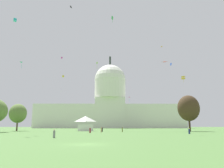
{
  "coord_description": "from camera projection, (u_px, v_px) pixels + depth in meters",
  "views": [
    {
      "loc": [
        2.82,
        -26.97,
        2.11
      ],
      "look_at": [
        4.29,
        103.35,
        26.39
      ],
      "focal_mm": 36.06,
      "sensor_mm": 36.0,
      "label": 1
    }
  ],
  "objects": [
    {
      "name": "kite_black_high",
      "position": [
        71.0,
        7.0,
        99.05
      ],
      "size": [
        0.85,
        0.96,
        1.15
      ],
      "rotation": [
        0.0,
        0.0,
        0.22
      ],
      "color": "black"
    },
    {
      "name": "kite_gold_mid",
      "position": [
        183.0,
        78.0,
        85.47
      ],
      "size": [
        1.44,
        1.42,
        2.54
      ],
      "rotation": [
        0.0,
        0.0,
        2.1
      ],
      "color": "gold"
    },
    {
      "name": "person_black_mid_left",
      "position": [
        102.0,
        130.0,
        80.12
      ],
      "size": [
        0.5,
        0.5,
        1.6
      ],
      "rotation": [
        0.0,
        0.0,
        3.95
      ],
      "color": "black",
      "rests_on": "ground_plane"
    },
    {
      "name": "kite_cyan_mid",
      "position": [
        15.0,
        20.0,
        57.59
      ],
      "size": [
        1.0,
        0.99,
        0.81
      ],
      "rotation": [
        0.0,
        0.0,
        5.14
      ],
      "color": "#33BCDB"
    },
    {
      "name": "kite_white_low",
      "position": [
        119.0,
        111.0,
        136.14
      ],
      "size": [
        1.53,
        1.65,
        0.16
      ],
      "rotation": [
        0.0,
        0.0,
        5.4
      ],
      "color": "white"
    },
    {
      "name": "kite_magenta_high",
      "position": [
        62.0,
        58.0,
        190.02
      ],
      "size": [
        1.31,
        1.25,
        1.47
      ],
      "rotation": [
        0.0,
        0.0,
        1.25
      ],
      "color": "#D1339E"
    },
    {
      "name": "person_olive_aisle_center",
      "position": [
        122.0,
        130.0,
        76.31
      ],
      "size": [
        0.47,
        0.47,
        1.7
      ],
      "rotation": [
        0.0,
        0.0,
        0.74
      ],
      "color": "olive",
      "rests_on": "ground_plane"
    },
    {
      "name": "kite_blue_mid",
      "position": [
        171.0,
        64.0,
        110.55
      ],
      "size": [
        0.53,
        1.05,
        1.4
      ],
      "rotation": [
        0.0,
        0.0,
        4.38
      ],
      "color": "blue"
    },
    {
      "name": "kite_orange_high",
      "position": [
        160.0,
        48.0,
        110.91
      ],
      "size": [
        1.06,
        1.87,
        0.37
      ],
      "rotation": [
        0.0,
        0.0,
        4.59
      ],
      "color": "orange"
    },
    {
      "name": "kite_yellow_mid",
      "position": [
        63.0,
        76.0,
        98.54
      ],
      "size": [
        0.77,
        0.76,
        0.77
      ],
      "rotation": [
        0.0,
        0.0,
        4.8
      ],
      "color": "yellow"
    },
    {
      "name": "kite_violet_mid",
      "position": [
        62.0,
        89.0,
        161.67
      ],
      "size": [
        1.27,
        1.82,
        2.17
      ],
      "rotation": [
        0.0,
        0.0,
        1.25
      ],
      "color": "purple"
    },
    {
      "name": "person_navy_lawn_far_right",
      "position": [
        189.0,
        131.0,
        59.38
      ],
      "size": [
        0.59,
        0.59,
        1.51
      ],
      "rotation": [
        0.0,
        0.0,
        3.52
      ],
      "color": "navy",
      "rests_on": "ground_plane"
    },
    {
      "name": "ground_plane",
      "position": [
        85.0,
        144.0,
        26.1
      ],
      "size": [
        800.0,
        800.0,
        0.0
      ],
      "primitive_type": "plane",
      "color": "#4C7538"
    },
    {
      "name": "kite_lime_mid",
      "position": [
        97.0,
        64.0,
        108.85
      ],
      "size": [
        0.64,
        0.19,
        3.42
      ],
      "rotation": [
        0.0,
        0.0,
        5.32
      ],
      "color": "#8CD133"
    },
    {
      "name": "person_grey_back_left",
      "position": [
        54.0,
        134.0,
        39.66
      ],
      "size": [
        0.56,
        0.56,
        1.5
      ],
      "rotation": [
        0.0,
        0.0,
        0.77
      ],
      "color": "gray",
      "rests_on": "ground_plane"
    },
    {
      "name": "kite_turquoise_mid",
      "position": [
        22.0,
        63.0,
        103.17
      ],
      "size": [
        1.14,
        1.73,
        2.97
      ],
      "rotation": [
        0.0,
        0.0,
        1.34
      ],
      "color": "teal"
    },
    {
      "name": "kite_red_low",
      "position": [
        164.0,
        63.0,
        57.49
      ],
      "size": [
        1.48,
        1.29,
        0.28
      ],
      "rotation": [
        0.0,
        0.0,
        5.83
      ],
      "color": "red"
    },
    {
      "name": "kite_green_high",
      "position": [
        112.0,
        18.0,
        88.66
      ],
      "size": [
        0.72,
        0.86,
        2.67
      ],
      "rotation": [
        0.0,
        0.0,
        0.19
      ],
      "color": "green"
    },
    {
      "name": "capitol_building",
      "position": [
        110.0,
        104.0,
        212.96
      ],
      "size": [
        138.92,
        29.87,
        69.24
      ],
      "color": "silver",
      "rests_on": "ground_plane"
    },
    {
      "name": "person_maroon_mid_center",
      "position": [
        90.0,
        130.0,
        67.73
      ],
      "size": [
        0.59,
        0.59,
        1.61
      ],
      "rotation": [
        0.0,
        0.0,
        2.83
      ],
      "color": "maroon",
      "rests_on": "ground_plane"
    },
    {
      "name": "person_tan_edge_west",
      "position": [
        101.0,
        130.0,
        72.54
      ],
      "size": [
        0.36,
        0.36,
        1.75
      ],
      "rotation": [
        0.0,
        0.0,
        4.83
      ],
      "color": "tan",
      "rests_on": "ground_plane"
    },
    {
      "name": "event_tent",
      "position": [
        86.0,
        123.0,
        93.12
      ],
      "size": [
        7.09,
        5.89,
        6.08
      ],
      "rotation": [
        0.0,
        0.0,
        0.11
      ],
      "color": "white",
      "rests_on": "ground_plane"
    },
    {
      "name": "tree_east_mid",
      "position": [
        189.0,
        108.0,
        87.04
      ],
      "size": [
        10.15,
        8.85,
        13.82
      ],
      "color": "#42301E",
      "rests_on": "ground_plane"
    },
    {
      "name": "kite_magenta_mid",
      "position": [
        129.0,
        98.0,
        160.13
      ],
      "size": [
        1.45,
        0.9,
        3.56
      ],
      "rotation": [
        0.0,
        0.0,
        6.26
      ],
      "color": "#D1339E"
    },
    {
      "name": "tree_west_near",
      "position": [
        18.0,
        113.0,
        93.67
      ],
      "size": [
        9.6,
        9.56,
        11.15
      ],
      "color": "brown",
      "rests_on": "ground_plane"
    }
  ]
}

